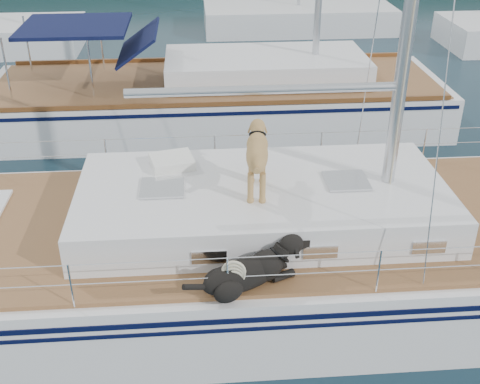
{
  "coord_description": "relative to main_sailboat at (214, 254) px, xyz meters",
  "views": [
    {
      "loc": [
        -0.1,
        -7.39,
        5.81
      ],
      "look_at": [
        0.5,
        0.2,
        1.6
      ],
      "focal_mm": 45.0,
      "sensor_mm": 36.0,
      "label": 1
    }
  ],
  "objects": [
    {
      "name": "neighbor_sailboat",
      "position": [
        0.45,
        6.69,
        -0.05
      ],
      "size": [
        11.0,
        3.5,
        13.3
      ],
      "color": "white",
      "rests_on": "ground"
    },
    {
      "name": "bg_boat_center",
      "position": [
        3.91,
        16.01,
        -0.23
      ],
      "size": [
        7.2,
        3.0,
        11.65
      ],
      "color": "white",
      "rests_on": "ground"
    },
    {
      "name": "main_sailboat",
      "position": [
        0.0,
        0.0,
        0.0
      ],
      "size": [
        12.0,
        3.99,
        14.01
      ],
      "color": "white",
      "rests_on": "ground"
    },
    {
      "name": "ground",
      "position": [
        -0.09,
        0.01,
        -0.68
      ],
      "size": [
        120.0,
        120.0,
        0.0
      ],
      "primitive_type": "plane",
      "color": "black",
      "rests_on": "ground"
    }
  ]
}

